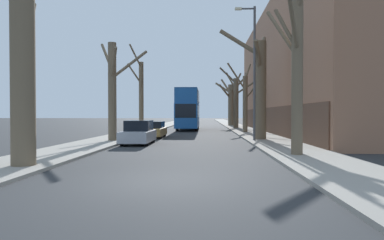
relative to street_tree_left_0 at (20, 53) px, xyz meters
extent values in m
plane|color=#2B2D30|center=(5.11, -2.12, -3.96)|extent=(300.00, 300.00, 0.00)
cube|color=gray|center=(-0.50, 47.88, -3.90)|extent=(3.22, 120.00, 0.12)
cube|color=gray|center=(10.73, 47.88, -3.90)|extent=(3.22, 120.00, 0.12)
cube|color=#93664C|center=(17.34, 23.93, 2.36)|extent=(10.00, 37.97, 12.65)
cube|color=brown|center=(12.32, 23.93, -2.71)|extent=(0.12, 37.21, 2.50)
cylinder|color=brown|center=(0.09, 0.03, -0.67)|extent=(0.80, 0.80, 6.58)
cylinder|color=brown|center=(-0.02, 0.58, 1.01)|extent=(0.55, 1.41, 2.15)
cylinder|color=brown|center=(0.09, 11.14, -0.64)|extent=(0.55, 0.55, 6.63)
cylinder|color=brown|center=(1.09, 11.99, 1.35)|extent=(2.20, 1.93, 2.19)
cylinder|color=brown|center=(-0.54, 12.11, 1.88)|extent=(1.50, 2.15, 2.24)
cylinder|color=brown|center=(0.44, 10.29, 1.16)|extent=(0.93, 1.90, 1.88)
cylinder|color=brown|center=(-0.03, 21.89, -0.47)|extent=(0.46, 0.46, 6.98)
cylinder|color=brown|center=(-0.40, 21.07, 3.45)|extent=(0.95, 1.82, 2.06)
cylinder|color=brown|center=(0.21, 20.95, 1.54)|extent=(0.67, 2.05, 2.47)
cylinder|color=brown|center=(-0.60, 21.51, 1.83)|extent=(1.35, 0.97, 1.95)
cylinder|color=brown|center=(10.28, 3.55, -0.57)|extent=(0.48, 0.48, 6.77)
cylinder|color=brown|center=(9.80, 2.43, 1.66)|extent=(1.16, 2.40, 2.21)
cylinder|color=brown|center=(9.84, 3.70, 1.59)|extent=(1.08, 0.52, 1.92)
cylinder|color=brown|center=(9.78, 4.30, 1.57)|extent=(1.22, 1.71, 2.46)
cylinder|color=brown|center=(10.16, 12.94, -0.45)|extent=(0.85, 0.85, 7.01)
cylinder|color=brown|center=(10.50, 14.20, 2.68)|extent=(1.01, 2.77, 2.47)
cylinder|color=brown|center=(8.78, 13.29, 3.01)|extent=(3.00, 1.02, 2.16)
cylinder|color=brown|center=(9.90, 12.22, 1.87)|extent=(0.89, 1.76, 2.09)
cylinder|color=brown|center=(10.21, 22.69, -1.13)|extent=(0.48, 0.48, 5.66)
cylinder|color=brown|center=(9.32, 22.34, 1.61)|extent=(1.98, 0.92, 2.66)
cylinder|color=brown|center=(10.53, 23.23, 2.18)|extent=(0.85, 1.27, 1.69)
cylinder|color=brown|center=(10.37, 23.88, 0.95)|extent=(0.50, 2.52, 2.69)
cylinder|color=brown|center=(11.08, 23.48, 0.44)|extent=(1.94, 1.78, 2.22)
cylinder|color=brown|center=(10.13, 32.21, -0.75)|extent=(0.65, 0.65, 6.42)
cylinder|color=brown|center=(10.51, 33.23, 2.59)|extent=(1.03, 2.24, 1.57)
cylinder|color=brown|center=(9.11, 32.23, 2.84)|extent=(2.21, 0.28, 2.14)
cylinder|color=brown|center=(11.26, 31.74, 1.22)|extent=(2.46, 1.20, 1.67)
cylinder|color=brown|center=(9.55, 32.81, 2.14)|extent=(1.44, 1.49, 2.43)
cylinder|color=brown|center=(10.15, 41.77, -0.74)|extent=(0.83, 0.83, 6.45)
cylinder|color=brown|center=(11.24, 41.10, 2.44)|extent=(2.51, 1.68, 2.50)
cylinder|color=brown|center=(9.24, 41.19, 1.34)|extent=(2.14, 1.50, 2.32)
cylinder|color=brown|center=(10.47, 40.69, 2.14)|extent=(0.98, 2.42, 2.07)
cylinder|color=brown|center=(9.47, 42.59, 2.26)|extent=(1.72, 2.00, 2.50)
cylinder|color=brown|center=(9.01, 42.42, 2.01)|extent=(2.56, 1.64, 1.88)
cube|color=#19519E|center=(4.20, 29.14, -2.27)|extent=(2.45, 10.04, 2.68)
cube|color=#19519E|center=(4.20, 29.14, -0.15)|extent=(2.40, 9.84, 1.55)
cube|color=navy|center=(4.20, 29.14, 0.68)|extent=(2.40, 9.84, 0.12)
cube|color=black|center=(4.20, 29.14, -1.74)|extent=(2.48, 8.84, 1.40)
cube|color=black|center=(4.20, 29.14, -0.07)|extent=(2.48, 8.84, 1.18)
cube|color=black|center=(4.20, 24.14, -1.74)|extent=(2.20, 0.06, 1.47)
cylinder|color=black|center=(3.15, 26.13, -3.48)|extent=(0.30, 0.97, 0.97)
cylinder|color=black|center=(5.26, 26.13, -3.48)|extent=(0.30, 0.97, 0.97)
cylinder|color=black|center=(3.15, 31.96, -3.48)|extent=(0.30, 0.97, 0.97)
cylinder|color=black|center=(5.26, 31.96, -3.48)|extent=(0.30, 0.97, 0.97)
cube|color=#9EA3AD|center=(2.12, 9.71, -3.46)|extent=(1.71, 3.95, 0.65)
cube|color=black|center=(2.12, 9.95, -2.81)|extent=(1.50, 2.05, 0.65)
cylinder|color=black|center=(1.38, 8.53, -3.64)|extent=(0.20, 0.64, 0.64)
cylinder|color=black|center=(2.86, 8.53, -3.64)|extent=(0.20, 0.64, 0.64)
cylinder|color=black|center=(1.38, 10.90, -3.64)|extent=(0.20, 0.64, 0.64)
cylinder|color=black|center=(2.86, 10.90, -3.64)|extent=(0.20, 0.64, 0.64)
cube|color=olive|center=(2.12, 15.67, -3.49)|extent=(1.73, 4.31, 0.59)
cube|color=black|center=(2.12, 15.93, -2.93)|extent=(1.52, 2.24, 0.52)
cylinder|color=black|center=(1.37, 14.38, -3.63)|extent=(0.20, 0.66, 0.66)
cylinder|color=black|center=(2.87, 14.38, -3.63)|extent=(0.20, 0.66, 0.66)
cylinder|color=black|center=(1.37, 16.96, -3.63)|extent=(0.20, 0.66, 0.66)
cylinder|color=black|center=(2.87, 16.96, -3.63)|extent=(0.20, 0.66, 0.66)
cylinder|color=#4C4F54|center=(9.60, 11.80, 0.60)|extent=(0.16, 0.16, 9.11)
cylinder|color=#4C4F54|center=(9.05, 11.80, 5.00)|extent=(1.10, 0.11, 0.11)
cube|color=beige|center=(8.50, 11.80, 5.00)|extent=(0.44, 0.20, 0.16)
camera|label=1|loc=(6.36, -11.41, -2.09)|focal=32.00mm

